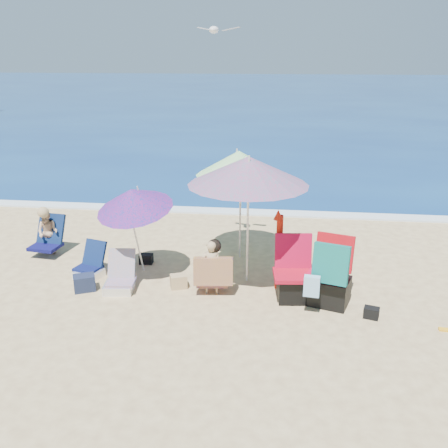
# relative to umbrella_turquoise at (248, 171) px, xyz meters

# --- Properties ---
(ground) EXTENTS (120.00, 120.00, 0.00)m
(ground) POSITION_rel_umbrella_turquoise_xyz_m (-0.12, -0.94, -2.08)
(ground) COLOR #D8BC84
(ground) RESTS_ON ground
(sea) EXTENTS (120.00, 80.00, 0.12)m
(sea) POSITION_rel_umbrella_turquoise_xyz_m (-0.12, 44.06, -2.13)
(sea) COLOR navy
(sea) RESTS_ON ground
(foam) EXTENTS (120.00, 0.50, 0.04)m
(foam) POSITION_rel_umbrella_turquoise_xyz_m (-0.12, 4.16, -2.06)
(foam) COLOR white
(foam) RESTS_ON ground
(umbrella_turquoise) EXTENTS (2.60, 2.60, 2.37)m
(umbrella_turquoise) POSITION_rel_umbrella_turquoise_xyz_m (0.00, 0.00, 0.00)
(umbrella_turquoise) COLOR white
(umbrella_turquoise) RESTS_ON ground
(umbrella_striped) EXTENTS (2.10, 2.10, 2.22)m
(umbrella_striped) POSITION_rel_umbrella_turquoise_xyz_m (-0.27, 1.22, -0.14)
(umbrella_striped) COLOR silver
(umbrella_striped) RESTS_ON ground
(umbrella_blue) EXTENTS (1.76, 1.79, 1.86)m
(umbrella_blue) POSITION_rel_umbrella_turquoise_xyz_m (-2.01, -0.02, -0.56)
(umbrella_blue) COLOR white
(umbrella_blue) RESTS_ON ground
(furled_umbrella) EXTENTS (0.21, 0.31, 1.50)m
(furled_umbrella) POSITION_rel_umbrella_turquoise_xyz_m (0.56, -0.14, -1.26)
(furled_umbrella) COLOR #B71C0D
(furled_umbrella) RESTS_ON ground
(chair_navy) EXTENTS (0.59, 0.69, 0.63)m
(chair_navy) POSITION_rel_umbrella_turquoise_xyz_m (-2.92, -0.03, -1.92)
(chair_navy) COLOR #0C1444
(chair_navy) RESTS_ON ground
(chair_rainbow) EXTENTS (0.56, 0.66, 0.68)m
(chair_rainbow) POSITION_rel_umbrella_turquoise_xyz_m (-2.19, -0.52, -1.90)
(chair_rainbow) COLOR #E17A4F
(chair_rainbow) RESTS_ON ground
(camp_chair_left) EXTENTS (0.72, 0.73, 1.08)m
(camp_chair_left) POSITION_rel_umbrella_turquoise_xyz_m (0.85, -0.47, -1.76)
(camp_chair_left) COLOR #AB0C22
(camp_chair_left) RESTS_ON ground
(camp_chair_right) EXTENTS (0.85, 1.01, 1.16)m
(camp_chair_right) POSITION_rel_umbrella_turquoise_xyz_m (1.41, -0.60, -1.66)
(camp_chair_right) COLOR #B10C31
(camp_chair_right) RESTS_ON ground
(person_center) EXTENTS (0.69, 0.58, 0.98)m
(person_center) POSITION_rel_umbrella_turquoise_xyz_m (-0.56, -0.46, -1.61)
(person_center) COLOR tan
(person_center) RESTS_ON ground
(person_left) EXTENTS (0.64, 0.74, 1.03)m
(person_left) POSITION_rel_umbrella_turquoise_xyz_m (-4.16, 0.93, -1.61)
(person_left) COLOR tan
(person_left) RESTS_ON ground
(bag_navy_a) EXTENTS (0.44, 0.39, 0.28)m
(bag_navy_a) POSITION_rel_umbrella_turquoise_xyz_m (-2.80, -0.61, -1.94)
(bag_navy_a) COLOR #1A2139
(bag_navy_a) RESTS_ON ground
(bag_black_a) EXTENTS (0.26, 0.19, 0.19)m
(bag_black_a) POSITION_rel_umbrella_turquoise_xyz_m (-2.04, 0.67, -1.99)
(bag_black_a) COLOR black
(bag_black_a) RESTS_ON ground
(bag_tan) EXTENTS (0.34, 0.29, 0.24)m
(bag_tan) POSITION_rel_umbrella_turquoise_xyz_m (-1.18, -0.31, -1.96)
(bag_tan) COLOR tan
(bag_tan) RESTS_ON ground
(bag_black_b) EXTENTS (0.27, 0.22, 0.18)m
(bag_black_b) POSITION_rel_umbrella_turquoise_xyz_m (2.05, -1.00, -1.99)
(bag_black_b) COLOR black
(bag_black_b) RESTS_ON ground
(orange_item) EXTENTS (0.21, 0.11, 0.03)m
(orange_item) POSITION_rel_umbrella_turquoise_xyz_m (3.11, -1.26, -2.07)
(orange_item) COLOR #F3A719
(orange_item) RESTS_ON ground
(seagull) EXTENTS (0.78, 0.37, 0.13)m
(seagull) POSITION_rel_umbrella_turquoise_xyz_m (-0.71, 1.05, 2.25)
(seagull) COLOR white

